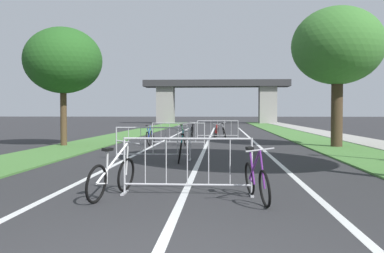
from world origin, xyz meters
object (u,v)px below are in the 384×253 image
(tree_left_oak_mid, at_px, (63,61))
(bicycle_white_7, at_px, (112,177))
(bicycle_blue_0, at_px, (150,137))
(bicycle_teal_6, at_px, (180,150))
(bicycle_black_2, at_px, (192,131))
(tree_right_pine_near, at_px, (338,47))
(bicycle_green_1, at_px, (184,137))
(bicycle_silver_4, at_px, (224,132))
(crowd_barrier_fourth, at_px, (218,130))
(crowd_barrier_third, at_px, (178,134))
(bicycle_purple_5, at_px, (256,180))
(bicycle_red_3, at_px, (216,132))
(crowd_barrier_second, at_px, (153,144))
(crowd_barrier_nearest, at_px, (187,166))

(tree_left_oak_mid, relative_size, bicycle_white_7, 3.06)
(bicycle_blue_0, bearing_deg, bicycle_teal_6, -71.34)
(bicycle_blue_0, xyz_separation_m, bicycle_black_2, (1.56, 5.65, 0.02))
(tree_right_pine_near, xyz_separation_m, bicycle_green_1, (-6.67, 0.84, -3.95))
(bicycle_silver_4, bearing_deg, bicycle_black_2, 176.61)
(bicycle_black_2, distance_m, bicycle_teal_6, 12.38)
(tree_left_oak_mid, distance_m, bicycle_green_1, 6.38)
(crowd_barrier_fourth, xyz_separation_m, bicycle_blue_0, (-3.08, -5.10, -0.16))
(crowd_barrier_third, relative_size, bicycle_silver_4, 1.37)
(bicycle_black_2, bearing_deg, bicycle_purple_5, 88.87)
(bicycle_blue_0, bearing_deg, bicycle_purple_5, -70.95)
(bicycle_red_3, bearing_deg, crowd_barrier_third, 81.32)
(tree_left_oak_mid, xyz_separation_m, crowd_barrier_second, (4.84, -5.19, -3.28))
(tree_left_oak_mid, xyz_separation_m, bicycle_blue_0, (3.71, 1.09, -3.44))
(crowd_barrier_nearest, height_order, bicycle_teal_6, crowd_barrier_nearest)
(crowd_barrier_nearest, bearing_deg, bicycle_teal_6, 96.77)
(bicycle_green_1, distance_m, bicycle_white_7, 12.24)
(crowd_barrier_fourth, bearing_deg, crowd_barrier_third, -106.81)
(crowd_barrier_fourth, xyz_separation_m, bicycle_purple_5, (0.80, -17.58, -0.17))
(tree_left_oak_mid, height_order, bicycle_black_2, tree_left_oak_mid)
(tree_left_oak_mid, relative_size, bicycle_black_2, 3.12)
(bicycle_purple_5, relative_size, bicycle_white_7, 0.95)
(tree_right_pine_near, xyz_separation_m, crowd_barrier_nearest, (-5.58, -11.02, -3.81))
(tree_left_oak_mid, relative_size, bicycle_red_3, 3.22)
(tree_right_pine_near, height_order, bicycle_black_2, tree_right_pine_near)
(tree_left_oak_mid, relative_size, bicycle_blue_0, 3.12)
(crowd_barrier_third, distance_m, bicycle_blue_0, 1.49)
(tree_left_oak_mid, distance_m, bicycle_silver_4, 10.40)
(tree_left_oak_mid, relative_size, crowd_barrier_nearest, 2.19)
(crowd_barrier_third, xyz_separation_m, crowd_barrier_fourth, (1.72, 5.69, 0.00))
(crowd_barrier_nearest, distance_m, crowd_barrier_third, 11.45)
(crowd_barrier_third, xyz_separation_m, bicycle_silver_4, (2.09, 6.20, -0.15))
(bicycle_green_1, bearing_deg, crowd_barrier_second, -98.71)
(crowd_barrier_third, distance_m, bicycle_teal_6, 6.18)
(bicycle_green_1, bearing_deg, bicycle_blue_0, 171.95)
(tree_left_oak_mid, xyz_separation_m, crowd_barrier_third, (5.08, 0.50, -3.28))
(crowd_barrier_third, relative_size, bicycle_teal_6, 1.42)
(bicycle_purple_5, bearing_deg, crowd_barrier_nearest, -32.27)
(crowd_barrier_nearest, bearing_deg, tree_left_oak_mid, 120.40)
(bicycle_blue_0, relative_size, bicycle_black_2, 1.00)
(bicycle_blue_0, bearing_deg, crowd_barrier_fourth, 60.59)
(crowd_barrier_nearest, height_order, bicycle_white_7, crowd_barrier_nearest)
(bicycle_blue_0, height_order, bicycle_black_2, bicycle_black_2)
(crowd_barrier_third, xyz_separation_m, bicycle_red_3, (1.63, 6.12, -0.17))
(crowd_barrier_fourth, height_order, bicycle_green_1, crowd_barrier_fourth)
(bicycle_green_1, xyz_separation_m, bicycle_purple_5, (2.31, -12.38, -0.02))
(tree_right_pine_near, relative_size, crowd_barrier_second, 2.49)
(bicycle_red_3, bearing_deg, bicycle_silver_4, -163.37)
(crowd_barrier_second, relative_size, bicycle_blue_0, 1.43)
(crowd_barrier_third, bearing_deg, crowd_barrier_nearest, -83.48)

